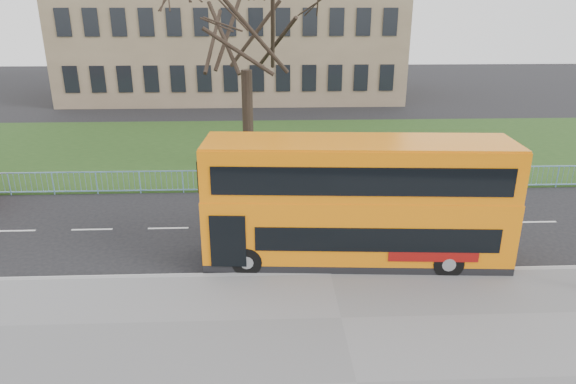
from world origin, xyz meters
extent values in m
plane|color=black|center=(0.00, 0.00, 0.00)|extent=(120.00, 120.00, 0.00)
cube|color=slate|center=(0.00, -6.75, 0.06)|extent=(80.00, 10.50, 0.12)
cube|color=gray|center=(0.00, -1.55, 0.07)|extent=(80.00, 0.20, 0.14)
cube|color=#1F3D16|center=(0.00, 14.30, 0.04)|extent=(80.00, 15.40, 0.08)
cube|color=#7C674F|center=(-5.00, 35.00, 7.00)|extent=(30.00, 15.00, 14.00)
cube|color=orange|center=(0.95, -0.50, 1.29)|extent=(10.23, 3.05, 1.87)
cube|color=orange|center=(0.95, -0.50, 2.39)|extent=(10.23, 3.05, 0.32)
cube|color=orange|center=(0.95, -0.50, 3.39)|extent=(10.17, 3.00, 1.68)
cube|color=black|center=(1.44, -1.75, 1.36)|extent=(7.77, 0.54, 0.82)
cube|color=black|center=(0.87, -1.69, 3.30)|extent=(9.27, 0.64, 0.91)
cylinder|color=black|center=(-2.72, -1.35, 0.50)|extent=(1.02, 0.33, 1.00)
cylinder|color=black|center=(3.80, -1.77, 0.50)|extent=(1.02, 0.33, 1.00)
camera|label=1|loc=(-2.00, -16.34, 8.41)|focal=32.00mm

